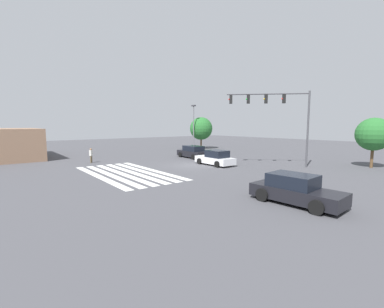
# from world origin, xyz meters

# --- Properties ---
(ground_plane) EXTENTS (110.17, 110.17, 0.00)m
(ground_plane) POSITION_xyz_m (0.00, 0.00, 0.00)
(ground_plane) COLOR #47474C
(crosswalk_markings) EXTENTS (11.35, 5.35, 0.01)m
(crosswalk_markings) POSITION_xyz_m (0.00, -7.05, 0.00)
(crosswalk_markings) COLOR silver
(crosswalk_markings) RESTS_ON ground_plane
(traffic_signal_mast) EXTENTS (5.58, 5.58, 7.27)m
(traffic_signal_mast) POSITION_xyz_m (5.87, 5.87, 5.54)
(traffic_signal_mast) COLOR #47474C
(traffic_signal_mast) RESTS_ON ground_plane
(car_0) EXTENTS (4.66, 2.27, 1.53)m
(car_0) POSITION_xyz_m (13.40, -3.84, 0.71)
(car_0) COLOR black
(car_0) RESTS_ON ground_plane
(car_1) EXTENTS (4.65, 2.21, 1.51)m
(car_1) POSITION_xyz_m (-4.53, 3.73, 0.72)
(car_1) COLOR black
(car_1) RESTS_ON ground_plane
(car_2) EXTENTS (4.38, 2.10, 1.53)m
(car_2) POSITION_xyz_m (1.45, 1.89, 0.69)
(car_2) COLOR silver
(car_2) RESTS_ON ground_plane
(pedestrian) EXTENTS (0.41, 0.41, 1.58)m
(pedestrian) POSITION_xyz_m (-8.07, -7.52, 0.87)
(pedestrian) COLOR brown
(pedestrian) RESTS_ON ground_plane
(street_light_pole_a) EXTENTS (0.80, 0.36, 7.31)m
(street_light_pole_a) POSITION_xyz_m (-12.75, 10.49, 4.43)
(street_light_pole_a) COLOR slate
(street_light_pole_a) RESTS_ON ground_plane
(tree_corner_a) EXTENTS (3.11, 3.11, 4.75)m
(tree_corner_a) POSITION_xyz_m (11.95, 12.38, 3.19)
(tree_corner_a) COLOR brown
(tree_corner_a) RESTS_ON ground_plane
(tree_corner_b) EXTENTS (3.87, 3.87, 5.41)m
(tree_corner_b) POSITION_xyz_m (-13.39, 12.67, 3.47)
(tree_corner_b) COLOR brown
(tree_corner_b) RESTS_ON ground_plane
(fire_hydrant) EXTENTS (0.22, 0.22, 0.86)m
(fire_hydrant) POSITION_xyz_m (-7.39, 7.71, 0.43)
(fire_hydrant) COLOR red
(fire_hydrant) RESTS_ON ground_plane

